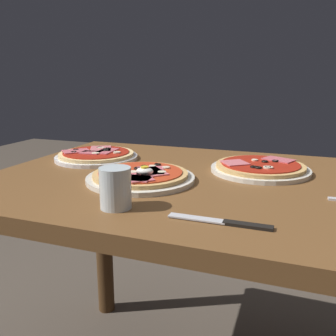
# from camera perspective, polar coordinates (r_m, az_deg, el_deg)

# --- Properties ---
(dining_table) EXTENTS (1.17, 0.80, 0.75)m
(dining_table) POSITION_cam_1_polar(r_m,az_deg,el_deg) (1.01, 5.77, -8.33)
(dining_table) COLOR brown
(dining_table) RESTS_ON ground
(pizza_foreground) EXTENTS (0.28, 0.28, 0.05)m
(pizza_foreground) POSITION_cam_1_polar(r_m,az_deg,el_deg) (0.94, -4.29, -1.28)
(pizza_foreground) COLOR silver
(pizza_foreground) RESTS_ON dining_table
(pizza_across_left) EXTENTS (0.28, 0.28, 0.03)m
(pizza_across_left) POSITION_cam_1_polar(r_m,az_deg,el_deg) (1.06, 14.28, 0.05)
(pizza_across_left) COLOR silver
(pizza_across_left) RESTS_ON dining_table
(pizza_across_right) EXTENTS (0.27, 0.27, 0.03)m
(pizza_across_right) POSITION_cam_1_polar(r_m,az_deg,el_deg) (1.21, -11.20, 1.94)
(pizza_across_right) COLOR white
(pizza_across_right) RESTS_ON dining_table
(water_glass_far) EXTENTS (0.07, 0.07, 0.09)m
(water_glass_far) POSITION_cam_1_polar(r_m,az_deg,el_deg) (0.75, -8.25, -3.56)
(water_glass_far) COLOR silver
(water_glass_far) RESTS_ON dining_table
(knife) EXTENTS (0.20, 0.02, 0.01)m
(knife) POSITION_cam_1_polar(r_m,az_deg,el_deg) (0.68, 9.20, -8.45)
(knife) COLOR silver
(knife) RESTS_ON dining_table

